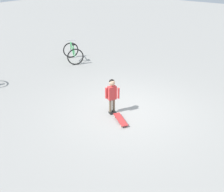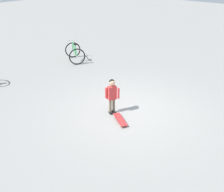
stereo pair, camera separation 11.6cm
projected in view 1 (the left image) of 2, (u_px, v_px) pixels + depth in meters
The scene contains 4 objects.
ground_plane at pixel (129, 110), 7.79m from camera, with size 50.00×50.00×0.00m, color gray.
child_person at pixel (112, 93), 7.38m from camera, with size 0.34×0.28×1.06m.
skateboard at pixel (120, 119), 7.23m from camera, with size 0.70×0.55×0.07m.
bicycle_mid at pixel (73, 53), 11.55m from camera, with size 1.28×1.18×0.85m.
Camera 1 is at (3.77, -5.62, 3.92)m, focal length 41.98 mm.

